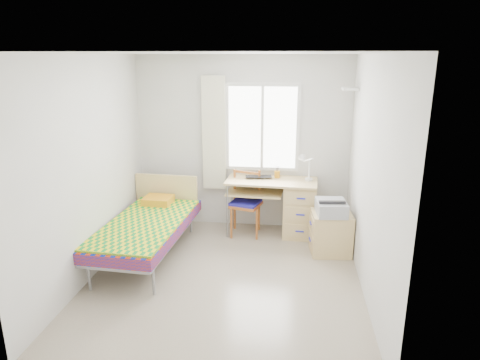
% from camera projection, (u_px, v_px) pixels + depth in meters
% --- Properties ---
extents(floor, '(3.50, 3.50, 0.00)m').
position_uv_depth(floor, '(225.00, 278.00, 5.15)').
color(floor, '#BCAD93').
rests_on(floor, ground).
extents(ceiling, '(3.50, 3.50, 0.00)m').
position_uv_depth(ceiling, '(223.00, 53.00, 4.42)').
color(ceiling, white).
rests_on(ceiling, wall_back).
extents(wall_back, '(3.20, 0.00, 3.20)m').
position_uv_depth(wall_back, '(242.00, 143.00, 6.45)').
color(wall_back, silver).
rests_on(wall_back, ground).
extents(wall_left, '(0.00, 3.50, 3.50)m').
position_uv_depth(wall_left, '(88.00, 170.00, 4.97)').
color(wall_left, silver).
rests_on(wall_left, ground).
extents(wall_right, '(0.00, 3.50, 3.50)m').
position_uv_depth(wall_right, '(371.00, 179.00, 4.60)').
color(wall_right, silver).
rests_on(wall_right, ground).
extents(window, '(1.10, 0.04, 1.30)m').
position_uv_depth(window, '(262.00, 128.00, 6.33)').
color(window, white).
rests_on(window, wall_back).
extents(curtain, '(0.35, 0.05, 1.70)m').
position_uv_depth(curtain, '(214.00, 134.00, 6.39)').
color(curtain, white).
rests_on(curtain, wall_back).
extents(floating_shelf, '(0.20, 0.32, 0.03)m').
position_uv_depth(floating_shelf, '(350.00, 89.00, 5.71)').
color(floating_shelf, white).
rests_on(floating_shelf, wall_right).
extents(bed, '(1.05, 2.06, 0.87)m').
position_uv_depth(bed, '(148.00, 225.00, 5.64)').
color(bed, '#92939A').
rests_on(bed, floor).
extents(desk, '(1.35, 0.67, 0.82)m').
position_uv_depth(desk, '(295.00, 205.00, 6.32)').
color(desk, tan).
rests_on(desk, floor).
extents(chair, '(0.51, 0.51, 0.96)m').
position_uv_depth(chair, '(246.00, 199.00, 6.32)').
color(chair, '#A4451F').
rests_on(chair, floor).
extents(cabinet, '(0.57, 0.51, 0.57)m').
position_uv_depth(cabinet, '(330.00, 233.00, 5.74)').
color(cabinet, tan).
rests_on(cabinet, floor).
extents(printer, '(0.42, 0.47, 0.19)m').
position_uv_depth(printer, '(331.00, 207.00, 5.60)').
color(printer, '#A2A5AA').
rests_on(printer, cabinet).
extents(laptop, '(0.42, 0.30, 0.03)m').
position_uv_depth(laptop, '(259.00, 178.00, 6.30)').
color(laptop, black).
rests_on(laptop, desk).
extents(pen_cup, '(0.08, 0.08, 0.10)m').
position_uv_depth(pen_cup, '(277.00, 174.00, 6.36)').
color(pen_cup, orange).
rests_on(pen_cup, desk).
extents(task_lamp, '(0.23, 0.33, 0.43)m').
position_uv_depth(task_lamp, '(305.00, 164.00, 6.05)').
color(task_lamp, white).
rests_on(task_lamp, desk).
extents(book, '(0.20, 0.26, 0.02)m').
position_uv_depth(book, '(257.00, 194.00, 6.38)').
color(book, gray).
rests_on(book, desk).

